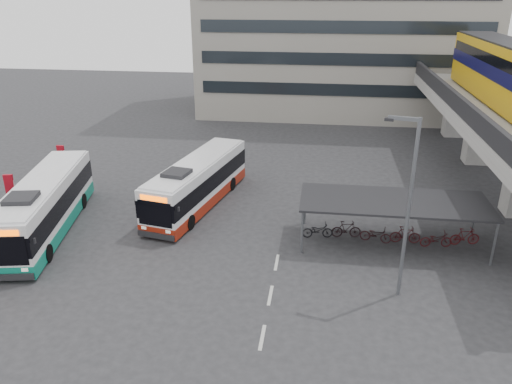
# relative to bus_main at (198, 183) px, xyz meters

# --- Properties ---
(ground) EXTENTS (120.00, 120.00, 0.00)m
(ground) POSITION_rel_bus_main_xyz_m (3.26, -6.72, -1.50)
(ground) COLOR #28282B
(ground) RESTS_ON ground
(viaduct) EXTENTS (8.00, 32.00, 9.68)m
(viaduct) POSITION_rel_bus_main_xyz_m (20.26, 6.61, 4.74)
(viaduct) COLOR gray
(viaduct) RESTS_ON ground
(bike_shelter) EXTENTS (10.00, 4.00, 2.54)m
(bike_shelter) POSITION_rel_bus_main_xyz_m (11.72, -3.72, -0.06)
(bike_shelter) COLOR #595B60
(bike_shelter) RESTS_ON ground
(road_markings) EXTENTS (0.15, 7.60, 0.01)m
(road_markings) POSITION_rel_bus_main_xyz_m (5.76, -9.72, -1.49)
(road_markings) COLOR beige
(road_markings) RESTS_ON ground
(bus_main) EXTENTS (4.49, 11.16, 3.22)m
(bus_main) POSITION_rel_bus_main_xyz_m (0.00, 0.00, 0.00)
(bus_main) COLOR white
(bus_main) RESTS_ON ground
(bus_teal) EXTENTS (4.59, 11.63, 3.36)m
(bus_teal) POSITION_rel_bus_main_xyz_m (-7.73, -4.87, 0.06)
(bus_teal) COLOR white
(bus_teal) RESTS_ON ground
(pedestrian) EXTENTS (0.67, 0.67, 1.57)m
(pedestrian) POSITION_rel_bus_main_xyz_m (-0.87, -2.28, -0.71)
(pedestrian) COLOR black
(pedestrian) RESTS_ON ground
(lamp_post) EXTENTS (1.45, 0.48, 8.31)m
(lamp_post) POSITION_rel_bus_main_xyz_m (11.47, -8.81, 3.24)
(lamp_post) COLOR #595B60
(lamp_post) RESTS_ON ground
(sign_totem_mid) EXTENTS (0.57, 0.30, 2.67)m
(sign_totem_mid) POSITION_rel_bus_main_xyz_m (-10.93, -3.15, -0.12)
(sign_totem_mid) COLOR #A30A17
(sign_totem_mid) RESTS_ON ground
(sign_totem_north) EXTENTS (0.56, 0.19, 2.61)m
(sign_totem_north) POSITION_rel_bus_main_xyz_m (-10.89, 3.12, -0.15)
(sign_totem_north) COLOR #A30A17
(sign_totem_north) RESTS_ON ground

